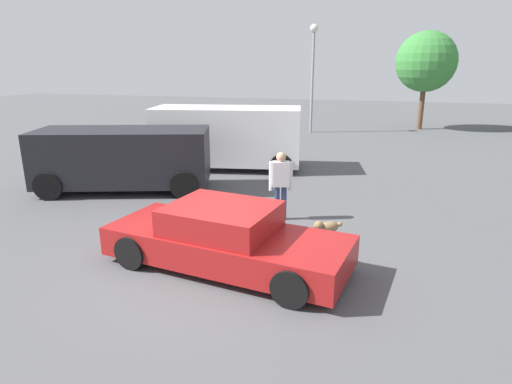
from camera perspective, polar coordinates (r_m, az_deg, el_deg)
name	(u,v)px	position (r m, az deg, el deg)	size (l,w,h in m)	color
ground_plane	(213,264)	(8.45, -5.70, -9.46)	(80.00, 80.00, 0.00)	#515154
sedan_foreground	(226,239)	(8.13, -4.04, -6.18)	(4.78, 2.43, 1.20)	maroon
dog	(327,227)	(9.67, 9.40, -4.55)	(0.59, 0.47, 0.41)	olive
van_white	(227,136)	(15.80, -3.87, 7.42)	(5.53, 3.02, 2.20)	white
suv_dark	(124,157)	(13.51, -17.02, 4.43)	(5.36, 3.41, 1.84)	black
pedestrian	(281,180)	(10.42, 3.28, 1.61)	(0.55, 0.35, 1.69)	navy
light_post_near	(313,59)	(24.36, 7.55, 17.00)	(0.44, 0.44, 5.69)	gray
tree_back_left	(426,62)	(27.14, 21.54, 15.68)	(3.35, 3.35, 5.48)	brown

